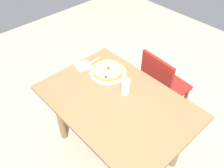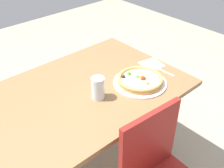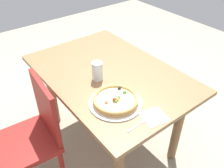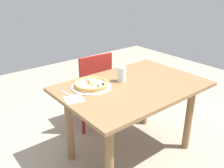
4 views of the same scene
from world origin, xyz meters
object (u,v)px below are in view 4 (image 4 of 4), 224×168
Objects in this scene: chair_near at (91,87)px; dining_table at (132,97)px; fork at (68,94)px; drinking_glass at (122,74)px; plate at (91,87)px; pizza at (91,84)px; napkin at (74,99)px.

dining_table is at bearing -85.28° from chair_near.
chair_near is 0.75m from fork.
drinking_glass is at bearing -79.97° from dining_table.
drinking_glass is at bearing 79.13° from fork.
plate is 2.48× the size of drinking_glass.
plate is at bearing -30.71° from dining_table.
plate is 1.17× the size of pizza.
fork is (0.23, 0.00, -0.03)m from pizza.
dining_table is 9.13× the size of napkin.
fork is (0.23, 0.00, -0.00)m from plate.
napkin is (0.53, 0.04, -0.07)m from drinking_glass.
chair_near is at bearing -91.76° from drinking_glass.
napkin is at bearing 4.50° from drinking_glass.
plate is 0.23m from fork.
chair_near is at bearing 127.51° from fork.
plate reaches higher than dining_table.
drinking_glass is (0.02, 0.53, 0.32)m from chair_near.
chair_near is 0.83m from napkin.
napkin is (0.54, 0.57, 0.25)m from chair_near.
chair_near is 0.62m from drinking_glass.
drinking_glass is at bearing -175.50° from napkin.
fork is at bearing -134.50° from chair_near.
fork is at bearing -19.01° from dining_table.
dining_table is 0.39m from pizza.
chair_near is 6.28× the size of napkin.
chair_near reaches higher than napkin.
fork is at bearing -7.17° from drinking_glass.
pizza is at bearing 86.34° from fork.
dining_table is at bearing 100.03° from drinking_glass.
chair_near reaches higher than plate.
chair_near is 3.03× the size of pizza.
chair_near reaches higher than drinking_glass.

